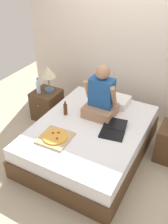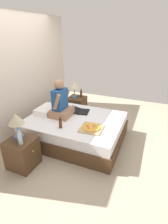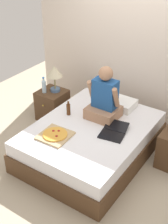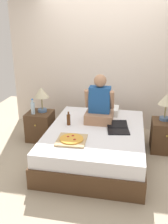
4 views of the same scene
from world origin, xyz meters
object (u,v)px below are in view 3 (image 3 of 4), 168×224
(laptop, at_px, (113,132))
(pizza_box, at_px, (55,135))
(bed, at_px, (91,141))
(person_seated, at_px, (104,99))
(water_bottle, at_px, (44,86))
(beer_bottle_on_bed, at_px, (68,109))
(nightstand_left, at_px, (52,105))
(lamp_on_left_nightstand, at_px, (54,73))

(laptop, height_order, pizza_box, laptop)
(bed, height_order, person_seated, person_seated)
(bed, xyz_separation_m, pizza_box, (-0.27, -0.47, 0.27))
(water_bottle, height_order, beer_bottle_on_bed, water_bottle)
(laptop, bearing_deg, pizza_box, -141.39)
(bed, distance_m, pizza_box, 0.60)
(bed, height_order, water_bottle, water_bottle)
(pizza_box, bearing_deg, nightstand_left, 131.31)
(nightstand_left, height_order, person_seated, person_seated)
(nightstand_left, bearing_deg, pizza_box, -48.69)
(nightstand_left, relative_size, pizza_box, 1.25)
(water_bottle, bearing_deg, pizza_box, -43.12)
(laptop, bearing_deg, nightstand_left, 162.60)
(lamp_on_left_nightstand, bearing_deg, person_seated, -10.47)
(nightstand_left, relative_size, beer_bottle_on_bed, 2.37)
(water_bottle, bearing_deg, nightstand_left, 48.35)
(bed, bearing_deg, nightstand_left, 156.92)
(laptop, bearing_deg, water_bottle, 166.66)
(laptop, bearing_deg, lamp_on_left_nightstand, 160.27)
(laptop, xyz_separation_m, beer_bottle_on_bed, (-0.79, 0.06, 0.07))
(lamp_on_left_nightstand, xyz_separation_m, laptop, (1.39, -0.50, -0.33))
(laptop, relative_size, beer_bottle_on_bed, 2.10)
(person_seated, distance_m, laptop, 0.52)
(nightstand_left, relative_size, person_seated, 0.67)
(nightstand_left, bearing_deg, person_seated, -7.55)
(lamp_on_left_nightstand, height_order, laptop, lamp_on_left_nightstand)
(person_seated, xyz_separation_m, pizza_box, (-0.28, -0.79, -0.27))
(lamp_on_left_nightstand, distance_m, beer_bottle_on_bed, 0.79)
(lamp_on_left_nightstand, bearing_deg, water_bottle, -130.60)
(lamp_on_left_nightstand, height_order, pizza_box, lamp_on_left_nightstand)
(lamp_on_left_nightstand, distance_m, pizza_box, 1.30)
(bed, distance_m, water_bottle, 1.29)
(bed, distance_m, lamp_on_left_nightstand, 1.32)
(bed, height_order, laptop, laptop)
(nightstand_left, height_order, lamp_on_left_nightstand, lamp_on_left_nightstand)
(lamp_on_left_nightstand, bearing_deg, nightstand_left, -128.62)
(beer_bottle_on_bed, bearing_deg, lamp_on_left_nightstand, 143.76)
(bed, relative_size, person_seated, 2.51)
(beer_bottle_on_bed, bearing_deg, person_seated, 28.00)
(person_seated, relative_size, pizza_box, 1.87)
(lamp_on_left_nightstand, xyz_separation_m, pizza_box, (0.78, -0.98, -0.33))
(nightstand_left, xyz_separation_m, pizza_box, (0.82, -0.93, 0.25))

